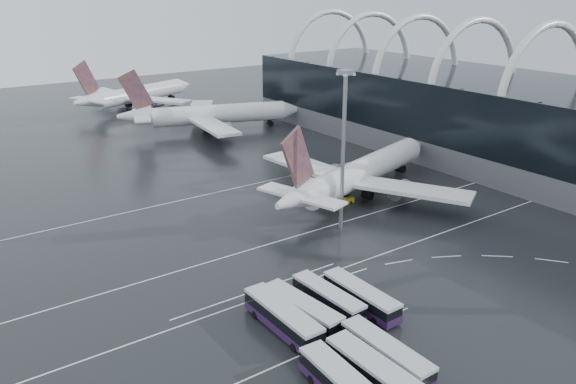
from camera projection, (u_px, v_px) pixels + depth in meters
ground at (379, 248)px, 94.66m from camera, size 420.00×420.00×0.00m
terminal at (506, 118)px, 139.39m from camera, size 42.00×160.00×34.90m
lane_marking_near at (387, 252)px, 93.12m from camera, size 120.00×0.25×0.01m
lane_marking_mid at (334, 225)px, 103.87m from camera, size 120.00×0.25×0.01m
lane_marking_far at (254, 184)px, 125.36m from camera, size 120.00×0.25×0.01m
bus_bay_line_south at (328, 343)px, 69.41m from camera, size 28.00×0.25×0.01m
bus_bay_line_north at (259, 290)px, 81.69m from camera, size 28.00×0.25×0.01m
airliner_main at (359, 174)px, 116.89m from camera, size 55.09×47.70×19.01m
airliner_gate_b at (210, 115)px, 169.84m from camera, size 54.74×48.61×19.46m
airliner_gate_c at (135, 95)px, 201.92m from camera, size 51.78×47.23×19.11m
bus_row_near_a at (283, 318)px, 71.42m from camera, size 3.36×13.75×3.38m
bus_row_near_b at (302, 310)px, 73.37m from camera, size 4.27×13.25×3.20m
bus_row_near_c at (328, 298)px, 76.26m from camera, size 3.35×12.42×3.03m
bus_row_near_d at (361, 296)px, 76.57m from camera, size 3.22×12.87×3.16m
bus_row_far_b at (376, 375)px, 60.97m from camera, size 3.48×13.66×3.35m
bus_row_far_c at (386, 354)px, 64.64m from camera, size 3.14×12.81×3.15m
floodlight_mast at (344, 132)px, 96.39m from camera, size 2.19×2.19×28.55m
gse_cart_belly_a at (363, 184)px, 123.47m from camera, size 2.19×1.30×1.20m
gse_cart_belly_b at (362, 173)px, 130.86m from camera, size 2.09×1.23×1.14m
gse_cart_belly_c at (349, 200)px, 114.46m from camera, size 1.94×1.15×1.06m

